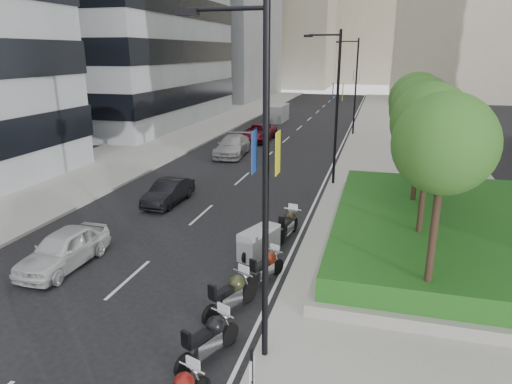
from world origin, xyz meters
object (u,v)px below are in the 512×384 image
at_px(motorcycle_3, 231,294).
at_px(delivery_van, 278,114).
at_px(motorcycle_4, 266,267).
at_px(car_a, 64,249).
at_px(lamp_post_1, 335,101).
at_px(motorcycle_2, 209,339).
at_px(motorcycle_5, 259,243).
at_px(car_d, 258,133).
at_px(lamp_post_0, 259,174).
at_px(lamp_post_2, 354,82).
at_px(motorcycle_6, 288,224).
at_px(car_b, 168,192).
at_px(car_c, 233,146).

distance_m(motorcycle_3, delivery_van, 40.54).
relative_size(motorcycle_4, car_a, 0.49).
distance_m(lamp_post_1, motorcycle_3, 15.79).
bearing_deg(motorcycle_3, car_a, 103.19).
xyz_separation_m(motorcycle_2, motorcycle_3, (-0.15, 2.31, 0.01)).
distance_m(motorcycle_5, car_d, 24.59).
height_order(motorcycle_3, motorcycle_5, motorcycle_3).
height_order(lamp_post_0, motorcycle_5, lamp_post_0).
relative_size(lamp_post_0, car_d, 1.67).
xyz_separation_m(motorcycle_2, motorcycle_4, (0.41, 4.49, -0.05)).
bearing_deg(lamp_post_2, motorcycle_4, -91.55).
height_order(car_a, car_d, car_d).
relative_size(lamp_post_1, motorcycle_6, 3.84).
bearing_deg(car_b, car_c, 93.70).
bearing_deg(lamp_post_1, motorcycle_2, -94.10).
relative_size(lamp_post_0, delivery_van, 1.98).
bearing_deg(car_c, car_b, -92.69).
relative_size(lamp_post_2, delivery_van, 1.98).
height_order(lamp_post_2, car_c, lamp_post_2).
height_order(lamp_post_2, car_d, lamp_post_2).
relative_size(motorcycle_6, car_d, 0.43).
bearing_deg(motorcycle_3, car_c, 42.26).
bearing_deg(motorcycle_5, car_c, 42.16).
distance_m(lamp_post_2, car_d, 10.47).
bearing_deg(motorcycle_2, car_a, 85.75).
bearing_deg(car_d, car_b, -89.27).
distance_m(lamp_post_1, motorcycle_4, 13.69).
relative_size(motorcycle_2, motorcycle_5, 1.06).
bearing_deg(motorcycle_2, lamp_post_0, -49.39).
xyz_separation_m(lamp_post_0, motorcycle_4, (-0.84, 4.09, -4.49)).
bearing_deg(lamp_post_2, motorcycle_5, -93.20).
bearing_deg(lamp_post_2, lamp_post_0, -90.00).
relative_size(motorcycle_2, motorcycle_3, 0.99).
xyz_separation_m(lamp_post_2, motorcycle_2, (-1.25, -35.40, -4.45)).
bearing_deg(lamp_post_0, lamp_post_1, 90.00).
xyz_separation_m(lamp_post_2, car_d, (-8.02, -5.17, -4.32)).
relative_size(motorcycle_6, car_a, 0.56).
bearing_deg(motorcycle_5, motorcycle_6, 2.03).
distance_m(motorcycle_4, motorcycle_5, 2.15).
bearing_deg(motorcycle_3, car_b, 59.67).
xyz_separation_m(lamp_post_0, lamp_post_2, (0.00, 35.00, 0.00)).
distance_m(car_b, delivery_van, 30.56).
xyz_separation_m(motorcycle_5, car_b, (-6.37, 5.11, 0.06)).
height_order(lamp_post_0, motorcycle_6, lamp_post_0).
bearing_deg(car_d, car_c, -92.10).
relative_size(lamp_post_2, car_b, 2.32).
distance_m(lamp_post_0, lamp_post_1, 17.00).
distance_m(motorcycle_2, motorcycle_4, 4.51).
bearing_deg(lamp_post_2, car_c, -125.51).
bearing_deg(motorcycle_4, motorcycle_5, 43.25).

